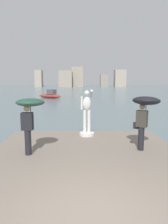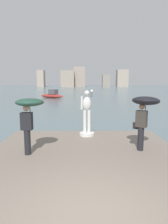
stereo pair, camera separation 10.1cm
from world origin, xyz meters
TOP-DOWN VIEW (x-y plane):
  - ground_plane at (0.00, 40.00)m, footprint 400.00×400.00m
  - pier at (0.00, 1.86)m, footprint 6.95×9.73m
  - statue_white_figure at (0.14, 5.84)m, footprint 0.69×0.91m
  - onlooker_left at (-1.91, 3.34)m, footprint 1.02×1.02m
  - onlooker_right at (2.14, 3.67)m, footprint 1.36×1.37m
  - boat_far at (-5.52, 34.23)m, footprint 5.08×4.13m
  - distant_skyline at (1.40, 127.09)m, footprint 57.67×9.04m

SIDE VIEW (x-z plane):
  - ground_plane at x=0.00m, z-range 0.00..0.00m
  - pier at x=0.00m, z-range 0.00..0.40m
  - boat_far at x=-5.52m, z-range -0.26..1.34m
  - statue_white_figure at x=0.14m, z-range 0.22..2.38m
  - onlooker_left at x=-1.91m, z-range 0.97..2.94m
  - onlooker_right at x=2.14m, z-range 0.97..3.01m
  - distant_skyline at x=1.40m, z-range -1.05..11.75m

